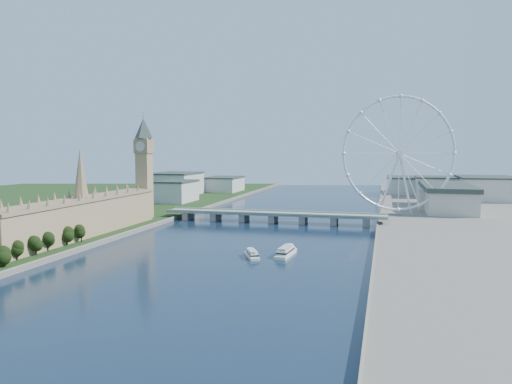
% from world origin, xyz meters
% --- Properties ---
extents(ground, '(2000.00, 2000.00, 0.00)m').
position_xyz_m(ground, '(0.00, 0.00, 0.00)').
color(ground, '#193546').
rests_on(ground, ground).
extents(parliament_range, '(24.00, 200.00, 70.00)m').
position_xyz_m(parliament_range, '(-128.00, 170.00, 18.48)').
color(parliament_range, tan).
rests_on(parliament_range, ground).
extents(big_ben, '(20.02, 20.02, 110.00)m').
position_xyz_m(big_ben, '(-128.00, 278.00, 66.57)').
color(big_ben, tan).
rests_on(big_ben, ground).
extents(westminster_bridge, '(220.00, 22.00, 9.50)m').
position_xyz_m(westminster_bridge, '(0.00, 300.00, 6.63)').
color(westminster_bridge, gray).
rests_on(westminster_bridge, ground).
extents(london_eye, '(113.60, 39.12, 124.30)m').
position_xyz_m(london_eye, '(119.98, 355.08, 67.52)').
color(london_eye, silver).
rests_on(london_eye, ground).
extents(county_hall, '(54.00, 144.00, 35.00)m').
position_xyz_m(county_hall, '(175.00, 430.00, 0.00)').
color(county_hall, beige).
rests_on(county_hall, ground).
extents(city_skyline, '(505.00, 280.00, 32.00)m').
position_xyz_m(city_skyline, '(39.22, 560.08, 16.96)').
color(city_skyline, beige).
rests_on(city_skyline, ground).
extents(tour_boat_near, '(17.11, 25.80, 5.61)m').
position_xyz_m(tour_boat_near, '(21.44, 139.33, 0.00)').
color(tour_boat_near, silver).
rests_on(tour_boat_near, ground).
extents(tour_boat_far, '(10.71, 32.22, 7.01)m').
position_xyz_m(tour_boat_far, '(42.22, 149.68, 0.00)').
color(tour_boat_far, silver).
rests_on(tour_boat_far, ground).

